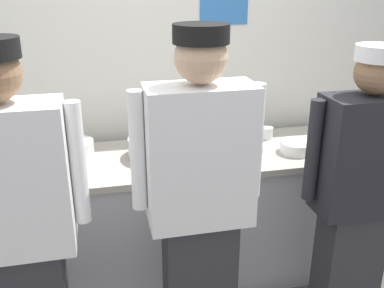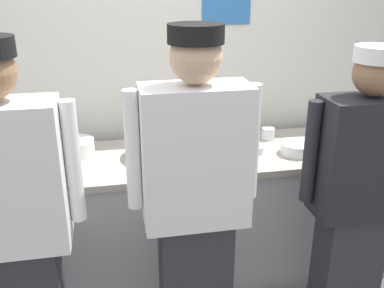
{
  "view_description": "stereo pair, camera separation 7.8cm",
  "coord_description": "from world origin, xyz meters",
  "views": [
    {
      "loc": [
        -0.43,
        -2.1,
        1.95
      ],
      "look_at": [
        0.13,
        0.36,
        0.96
      ],
      "focal_mm": 40.74,
      "sensor_mm": 36.0,
      "label": 1
    },
    {
      "loc": [
        -0.36,
        -2.12,
        1.95
      ],
      "look_at": [
        0.13,
        0.36,
        0.96
      ],
      "focal_mm": 40.74,
      "sensor_mm": 36.0,
      "label": 2
    }
  ],
  "objects": [
    {
      "name": "ramekin_orange_sauce",
      "position": [
        1.12,
        0.22,
        0.92
      ],
      "size": [
        0.09,
        0.09,
        0.04
      ],
      "color": "white",
      "rests_on": "prep_counter"
    },
    {
      "name": "deli_cup",
      "position": [
        0.69,
        0.53,
        0.93
      ],
      "size": [
        0.09,
        0.09,
        0.08
      ],
      "primitive_type": "cylinder",
      "color": "white",
      "rests_on": "prep_counter"
    },
    {
      "name": "chef_near_left",
      "position": [
        -0.81,
        -0.36,
        0.93
      ],
      "size": [
        0.62,
        0.24,
        1.74
      ],
      "color": "#2D2D33",
      "rests_on": "ground"
    },
    {
      "name": "chefs_knife",
      "position": [
        0.31,
        0.33,
        0.9
      ],
      "size": [
        0.28,
        0.03,
        0.02
      ],
      "color": "#B7BABF",
      "rests_on": "prep_counter"
    },
    {
      "name": "chef_far_right",
      "position": [
        0.86,
        -0.31,
        0.88
      ],
      "size": [
        0.6,
        0.24,
        1.65
      ],
      "color": "#2D2D33",
      "rests_on": "ground"
    },
    {
      "name": "wall_back",
      "position": [
        0.0,
        0.84,
        1.36
      ],
      "size": [
        4.58,
        0.11,
        2.73
      ],
      "color": "silver",
      "rests_on": "ground"
    },
    {
      "name": "plate_stack_front",
      "position": [
        -0.59,
        0.5,
        0.94
      ],
      "size": [
        0.24,
        0.24,
        0.1
      ],
      "color": "white",
      "rests_on": "prep_counter"
    },
    {
      "name": "chef_center",
      "position": [
        0.01,
        -0.32,
        0.94
      ],
      "size": [
        0.63,
        0.24,
        1.76
      ],
      "color": "#2D2D33",
      "rests_on": "ground"
    },
    {
      "name": "mixing_bowl_steel",
      "position": [
        -0.08,
        0.37,
        0.96
      ],
      "size": [
        0.38,
        0.38,
        0.12
      ],
      "primitive_type": "cylinder",
      "color": "#B7BABF",
      "rests_on": "prep_counter"
    },
    {
      "name": "plate_stack_rear",
      "position": [
        0.78,
        0.24,
        0.93
      ],
      "size": [
        0.21,
        0.21,
        0.07
      ],
      "color": "white",
      "rests_on": "prep_counter"
    },
    {
      "name": "prep_counter",
      "position": [
        0.0,
        0.36,
        0.45
      ],
      "size": [
        2.92,
        0.69,
        0.89
      ],
      "color": "#B2B2B7",
      "rests_on": "ground"
    },
    {
      "name": "ramekin_green_sauce",
      "position": [
        0.52,
        0.31,
        0.92
      ],
      "size": [
        0.11,
        0.11,
        0.05
      ],
      "color": "white",
      "rests_on": "prep_counter"
    },
    {
      "name": "squeeze_bottle_primary",
      "position": [
        -0.73,
        0.38,
        0.99
      ],
      "size": [
        0.06,
        0.06,
        0.2
      ],
      "color": "red",
      "rests_on": "prep_counter"
    }
  ]
}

